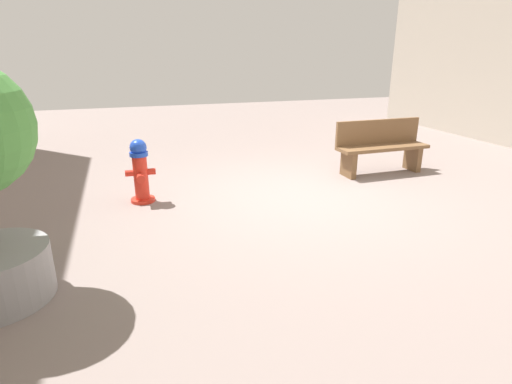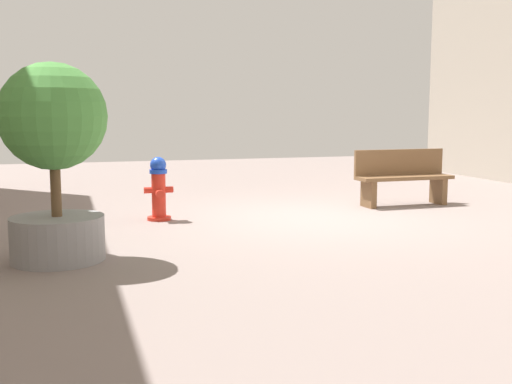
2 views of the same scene
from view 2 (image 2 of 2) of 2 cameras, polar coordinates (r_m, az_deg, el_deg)
ground_plane at (r=9.40m, az=5.86°, el=-2.38°), size 23.40×23.40×0.00m
fire_hydrant at (r=9.21m, az=-8.97°, el=0.33°), size 0.43×0.41×0.94m
bench_near at (r=10.87m, az=13.35°, el=1.43°), size 1.70×0.46×0.95m
planter_tree at (r=6.86m, az=-18.13°, el=3.95°), size 1.13×1.13×2.11m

